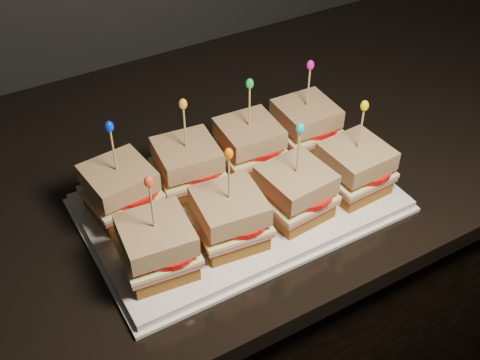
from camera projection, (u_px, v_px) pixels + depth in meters
cabinet at (266, 291)px, 1.40m from camera, size 2.48×0.70×0.86m
granite_slab at (273, 136)px, 1.11m from camera, size 2.52×0.74×0.03m
platter at (240, 203)px, 0.93m from camera, size 0.46×0.28×0.02m
platter_rim at (240, 205)px, 0.94m from camera, size 0.47×0.30×0.01m
sandwich_0_bread_bot at (123, 204)px, 0.90m from camera, size 0.10×0.10×0.02m
sandwich_0_ham at (121, 196)px, 0.89m from camera, size 0.11×0.10×0.01m
sandwich_0_cheese at (121, 192)px, 0.88m from camera, size 0.11×0.10×0.01m
sandwich_0_tomato at (129, 188)px, 0.88m from camera, size 0.09×0.09×0.01m
sandwich_0_bread_top at (118, 178)px, 0.87m from camera, size 0.10×0.10×0.03m
sandwich_0_pick at (114, 153)px, 0.84m from camera, size 0.00×0.00×0.09m
sandwich_0_frill at (109, 127)px, 0.81m from camera, size 0.01×0.01×0.02m
sandwich_1_bread_bot at (189, 180)px, 0.94m from camera, size 0.10×0.10×0.02m
sandwich_1_ham at (188, 172)px, 0.93m from camera, size 0.11×0.10×0.01m
sandwich_1_cheese at (188, 168)px, 0.93m from camera, size 0.11×0.10×0.01m
sandwich_1_tomato at (196, 164)px, 0.92m from camera, size 0.09×0.09×0.01m
sandwich_1_bread_top at (187, 154)px, 0.91m from camera, size 0.10×0.10×0.03m
sandwich_1_pick at (185, 130)px, 0.88m from camera, size 0.00×0.00×0.09m
sandwich_1_frill at (183, 104)px, 0.85m from camera, size 0.01×0.01×0.02m
sandwich_2_bread_bot at (249, 158)px, 0.98m from camera, size 0.09×0.09×0.02m
sandwich_2_ham at (249, 150)px, 0.97m from camera, size 0.10×0.10×0.01m
sandwich_2_cheese at (249, 147)px, 0.97m from camera, size 0.10×0.10×0.01m
sandwich_2_tomato at (257, 143)px, 0.96m from camera, size 0.09×0.09×0.01m
sandwich_2_bread_top at (249, 133)px, 0.95m from camera, size 0.09×0.09×0.03m
sandwich_2_pick at (249, 109)px, 0.92m from camera, size 0.00×0.00×0.09m
sandwich_2_frill at (250, 84)px, 0.89m from camera, size 0.01×0.01×0.02m
sandwich_3_bread_bot at (304, 138)px, 1.02m from camera, size 0.09×0.09×0.02m
sandwich_3_ham at (305, 130)px, 1.01m from camera, size 0.10×0.10×0.01m
sandwich_3_cheese at (305, 127)px, 1.01m from camera, size 0.10×0.10×0.01m
sandwich_3_tomato at (313, 123)px, 1.00m from camera, size 0.09×0.09×0.01m
sandwich_3_bread_top at (306, 113)px, 0.99m from camera, size 0.09×0.09×0.03m
sandwich_3_pick at (308, 90)px, 0.96m from camera, size 0.00×0.00×0.09m
sandwich_3_frill at (310, 65)px, 0.93m from camera, size 0.01×0.01×0.02m
sandwich_4_bread_bot at (159, 261)px, 0.81m from camera, size 0.10×0.10×0.02m
sandwich_4_ham at (158, 253)px, 0.80m from camera, size 0.11×0.10×0.01m
sandwich_4_cheese at (157, 249)px, 0.80m from camera, size 0.11×0.10×0.01m
sandwich_4_tomato at (167, 245)px, 0.79m from camera, size 0.09×0.09×0.01m
sandwich_4_bread_top at (156, 235)px, 0.78m from camera, size 0.10×0.10×0.03m
sandwich_4_pick at (152, 209)px, 0.75m from camera, size 0.00×0.00×0.09m
sandwich_4_frill at (149, 182)px, 0.72m from camera, size 0.01×0.01×0.02m
sandwich_5_bread_bot at (230, 232)px, 0.85m from camera, size 0.10×0.10×0.02m
sandwich_5_ham at (230, 224)px, 0.84m from camera, size 0.11×0.10×0.01m
sandwich_5_cheese at (230, 220)px, 0.84m from camera, size 0.11×0.11×0.01m
sandwich_5_tomato at (239, 216)px, 0.83m from camera, size 0.09×0.09×0.01m
sandwich_5_bread_top at (229, 206)px, 0.82m from camera, size 0.10×0.10×0.03m
sandwich_5_pick at (229, 181)px, 0.79m from camera, size 0.00×0.00×0.09m
sandwich_5_frill at (229, 154)px, 0.76m from camera, size 0.01×0.01×0.02m
sandwich_6_bread_bot at (294, 206)px, 0.90m from camera, size 0.10×0.10×0.02m
sandwich_6_ham at (295, 198)px, 0.88m from camera, size 0.10×0.10×0.01m
sandwich_6_cheese at (295, 194)px, 0.88m from camera, size 0.11×0.10×0.01m
sandwich_6_tomato at (304, 190)px, 0.88m from camera, size 0.09×0.09×0.01m
sandwich_6_bread_top at (296, 180)px, 0.86m from camera, size 0.10×0.10×0.03m
sandwich_6_pick at (298, 155)px, 0.83m from camera, size 0.00×0.00×0.09m
sandwich_6_frill at (300, 128)px, 0.80m from camera, size 0.01×0.01×0.02m
sandwich_7_bread_bot at (353, 182)px, 0.94m from camera, size 0.09×0.09×0.02m
sandwich_7_ham at (354, 174)px, 0.93m from camera, size 0.10×0.10×0.01m
sandwich_7_cheese at (354, 170)px, 0.92m from camera, size 0.10×0.10×0.01m
sandwich_7_tomato at (364, 166)px, 0.92m from camera, size 0.09×0.09×0.01m
sandwich_7_bread_top at (357, 156)px, 0.90m from camera, size 0.09×0.09×0.03m
sandwich_7_pick at (361, 132)px, 0.88m from camera, size 0.00×0.00×0.09m
sandwich_7_frill at (365, 106)px, 0.85m from camera, size 0.01×0.01×0.02m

